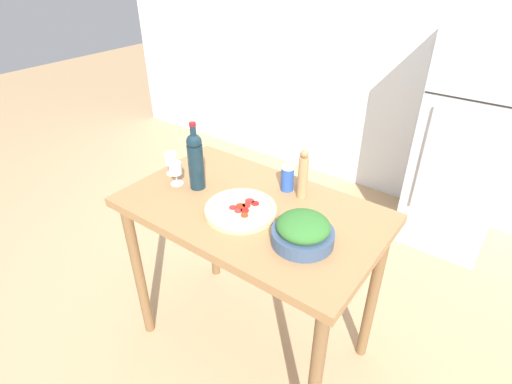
% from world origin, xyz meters
% --- Properties ---
extents(ground_plane, '(14.00, 14.00, 0.00)m').
position_xyz_m(ground_plane, '(0.00, 0.00, 0.00)').
color(ground_plane, tan).
extents(wall_back, '(6.40, 0.09, 2.60)m').
position_xyz_m(wall_back, '(-0.00, 2.08, 1.30)').
color(wall_back, silver).
rests_on(wall_back, ground_plane).
extents(refrigerator, '(0.60, 0.65, 1.66)m').
position_xyz_m(refrigerator, '(0.62, 1.72, 0.83)').
color(refrigerator, '#B7BCC1').
rests_on(refrigerator, ground_plane).
extents(prep_counter, '(1.22, 0.73, 0.96)m').
position_xyz_m(prep_counter, '(0.00, 0.00, 0.83)').
color(prep_counter, olive).
rests_on(prep_counter, ground_plane).
extents(wine_bottle, '(0.08, 0.08, 0.35)m').
position_xyz_m(wine_bottle, '(-0.32, -0.02, 1.11)').
color(wine_bottle, '#142833').
rests_on(wine_bottle, prep_counter).
extents(wine_glass_near, '(0.07, 0.07, 0.12)m').
position_xyz_m(wine_glass_near, '(-0.43, -0.06, 1.04)').
color(wine_glass_near, silver).
rests_on(wine_glass_near, prep_counter).
extents(wine_glass_far, '(0.07, 0.07, 0.12)m').
position_xyz_m(wine_glass_far, '(-0.52, -0.00, 1.04)').
color(wine_glass_far, silver).
rests_on(wine_glass_far, prep_counter).
extents(pepper_mill, '(0.05, 0.05, 0.25)m').
position_xyz_m(pepper_mill, '(0.15, 0.21, 1.08)').
color(pepper_mill, '#AD7F51').
rests_on(pepper_mill, prep_counter).
extents(salad_bowl, '(0.26, 0.26, 0.13)m').
position_xyz_m(salad_bowl, '(0.33, -0.09, 1.01)').
color(salad_bowl, '#384C6B').
rests_on(salad_bowl, prep_counter).
extents(homemade_pizza, '(0.33, 0.33, 0.04)m').
position_xyz_m(homemade_pizza, '(-0.01, -0.07, 0.97)').
color(homemade_pizza, '#DBC189').
rests_on(homemade_pizza, prep_counter).
extents(salt_canister, '(0.06, 0.06, 0.13)m').
position_xyz_m(salt_canister, '(0.05, 0.22, 1.02)').
color(salt_canister, '#284CA3').
rests_on(salt_canister, prep_counter).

